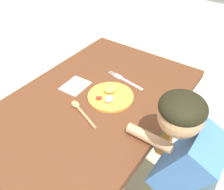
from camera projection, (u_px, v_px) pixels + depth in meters
name	position (u px, v px, depth m)	size (l,w,h in m)	color
ground_plane	(94.00, 183.00, 1.62)	(8.00, 8.00, 0.00)	beige
dining_table	(89.00, 123.00, 1.25)	(1.22, 0.74, 0.71)	#552E1A
plate	(110.00, 95.00, 1.21)	(0.23, 0.23, 0.04)	gold
fork	(125.00, 80.00, 1.32)	(0.05, 0.24, 0.01)	silver
spoon	(80.00, 110.00, 1.13)	(0.10, 0.21, 0.02)	tan
person	(183.00, 187.00, 1.03)	(0.20, 0.39, 1.00)	#3B4F57
napkin	(75.00, 86.00, 1.28)	(0.14, 0.11, 0.00)	white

